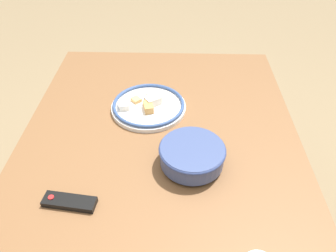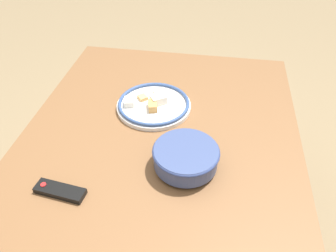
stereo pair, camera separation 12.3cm
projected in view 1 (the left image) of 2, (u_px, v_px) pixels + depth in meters
The scene contains 4 objects.
dining_table at pixel (159, 168), 1.21m from camera, with size 1.53×1.06×0.71m.
noodle_bowl at pixel (192, 155), 1.10m from camera, with size 0.23×0.23×0.08m.
food_plate at pixel (148, 106), 1.37m from camera, with size 0.31×0.31×0.05m.
tv_remote at pixel (69, 202), 1.00m from camera, with size 0.07×0.17×0.02m.
Camera 1 is at (-0.82, -0.06, 1.55)m, focal length 35.00 mm.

